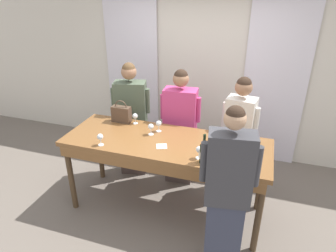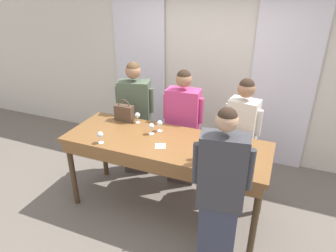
{
  "view_description": "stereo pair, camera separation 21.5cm",
  "coord_description": "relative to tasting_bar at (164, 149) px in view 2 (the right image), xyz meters",
  "views": [
    {
      "loc": [
        0.98,
        -2.9,
        2.66
      ],
      "look_at": [
        0.0,
        0.09,
        1.14
      ],
      "focal_mm": 32.0,
      "sensor_mm": 36.0,
      "label": 1
    },
    {
      "loc": [
        1.18,
        -2.82,
        2.66
      ],
      "look_at": [
        0.0,
        0.09,
        1.14
      ],
      "focal_mm": 32.0,
      "sensor_mm": 36.0,
      "label": 2
    }
  ],
  "objects": [
    {
      "name": "wall_back",
      "position": [
        0.0,
        1.75,
        0.51
      ],
      "size": [
        12.0,
        0.06,
        2.8
      ],
      "color": "silver",
      "rests_on": "ground_plane"
    },
    {
      "name": "guest_olive_jacket",
      "position": [
        -0.74,
        0.67,
        -0.02
      ],
      "size": [
        0.54,
        0.34,
        1.7
      ],
      "color": "#473833",
      "rests_on": "ground_plane"
    },
    {
      "name": "wine_glass_center_right",
      "position": [
        -0.16,
        0.23,
        0.2
      ],
      "size": [
        0.07,
        0.07,
        0.14
      ],
      "color": "white",
      "rests_on": "tasting_bar"
    },
    {
      "name": "ground_plane",
      "position": [
        0.0,
        0.02,
        -0.89
      ],
      "size": [
        18.0,
        18.0,
        0.0
      ],
      "primitive_type": "plane",
      "color": "#70665B"
    },
    {
      "name": "curtain_panel_left",
      "position": [
        -1.15,
        1.68,
        0.45
      ],
      "size": [
        0.91,
        0.03,
        2.69
      ],
      "color": "white",
      "rests_on": "ground_plane"
    },
    {
      "name": "wine_glass_front_left",
      "position": [
        -0.22,
        0.12,
        0.2
      ],
      "size": [
        0.07,
        0.07,
        0.14
      ],
      "color": "white",
      "rests_on": "tasting_bar"
    },
    {
      "name": "napkin",
      "position": [
        0.0,
        -0.12,
        0.1
      ],
      "size": [
        0.15,
        0.15,
        0.0
      ],
      "color": "white",
      "rests_on": "tasting_bar"
    },
    {
      "name": "wine_glass_front_mid",
      "position": [
        -0.66,
        -0.3,
        0.2
      ],
      "size": [
        0.07,
        0.07,
        0.14
      ],
      "color": "white",
      "rests_on": "tasting_bar"
    },
    {
      "name": "guest_pink_top",
      "position": [
        -0.01,
        0.67,
        -0.04
      ],
      "size": [
        0.55,
        0.27,
        1.67
      ],
      "color": "#473833",
      "rests_on": "ground_plane"
    },
    {
      "name": "curtain_panel_right",
      "position": [
        1.15,
        1.68,
        0.45
      ],
      "size": [
        0.91,
        0.03,
        2.69
      ],
      "color": "white",
      "rests_on": "ground_plane"
    },
    {
      "name": "wine_glass_center_mid",
      "position": [
        0.45,
        -0.23,
        0.2
      ],
      "size": [
        0.07,
        0.07,
        0.14
      ],
      "color": "white",
      "rests_on": "tasting_bar"
    },
    {
      "name": "tasting_bar",
      "position": [
        0.0,
        0.0,
        0.0
      ],
      "size": [
        2.4,
        0.86,
        0.99
      ],
      "color": "brown",
      "rests_on": "ground_plane"
    },
    {
      "name": "wine_glass_front_right",
      "position": [
        -0.52,
        0.35,
        0.2
      ],
      "size": [
        0.07,
        0.07,
        0.14
      ],
      "color": "white",
      "rests_on": "tasting_bar"
    },
    {
      "name": "guest_cream_sweater",
      "position": [
        0.77,
        0.67,
        -0.04
      ],
      "size": [
        0.47,
        0.3,
        1.65
      ],
      "color": "#383D51",
      "rests_on": "ground_plane"
    },
    {
      "name": "wine_glass_center_left",
      "position": [
        0.59,
        -0.24,
        0.2
      ],
      "size": [
        0.07,
        0.07,
        0.14
      ],
      "color": "white",
      "rests_on": "tasting_bar"
    },
    {
      "name": "host_pouring",
      "position": [
        0.81,
        -0.68,
        0.03
      ],
      "size": [
        0.52,
        0.27,
        1.8
      ],
      "color": "#383D51",
      "rests_on": "ground_plane"
    },
    {
      "name": "wine_bottle",
      "position": [
        0.51,
        -0.3,
        0.22
      ],
      "size": [
        0.09,
        0.09,
        0.32
      ],
      "color": "black",
      "rests_on": "tasting_bar"
    },
    {
      "name": "handbag",
      "position": [
        -0.72,
        0.34,
        0.21
      ],
      "size": [
        0.25,
        0.11,
        0.3
      ],
      "color": "brown",
      "rests_on": "tasting_bar"
    }
  ]
}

